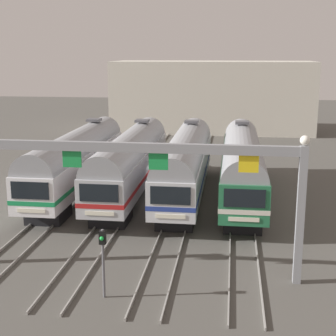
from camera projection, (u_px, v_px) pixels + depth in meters
ground_plane at (158, 196)px, 37.68m from camera, size 160.00×160.00×0.00m
track_bed at (181, 151)px, 54.09m from camera, size 13.81×70.00×0.15m
commuter_train_white at (77, 159)px, 37.84m from camera, size 2.88×18.06×5.05m
commuter_train_stainless at (130, 160)px, 37.33m from camera, size 2.88×18.06×5.05m
commuter_train_silver at (186, 162)px, 36.82m from camera, size 2.88×18.06×5.05m
commuter_train_green at (242, 163)px, 36.31m from camera, size 2.88×18.06×5.05m
catenary_gantry at (115, 171)px, 23.49m from camera, size 17.55×0.44×6.97m
yard_signal_mast at (103, 251)px, 21.66m from camera, size 0.28×0.35×3.14m
maintenance_building at (212, 96)px, 68.05m from camera, size 26.41×10.00×9.28m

